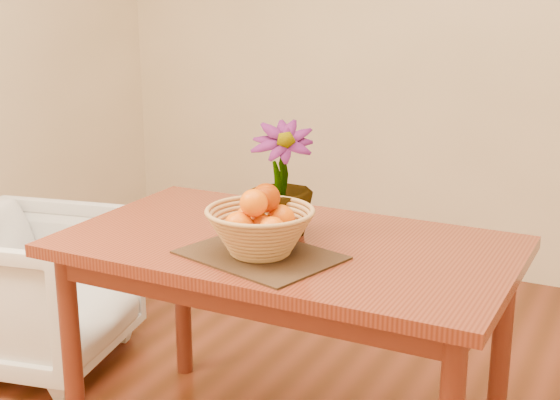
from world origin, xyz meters
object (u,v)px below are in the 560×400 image
at_px(potted_plant, 281,180).
at_px(armchair, 35,283).
at_px(wicker_basket, 260,233).
at_px(table, 287,267).

bearing_deg(potted_plant, armchair, 150.91).
distance_m(wicker_basket, armchair, 1.32).
relative_size(wicker_basket, armchair, 0.46).
xyz_separation_m(table, wicker_basket, (-0.01, -0.16, 0.16)).
height_order(potted_plant, armchair, potted_plant).
distance_m(wicker_basket, potted_plant, 0.24).
bearing_deg(potted_plant, table, -71.72).
bearing_deg(potted_plant, wicker_basket, -105.19).
xyz_separation_m(wicker_basket, armchair, (-1.20, 0.29, -0.48)).
xyz_separation_m(table, armchair, (-1.21, 0.12, -0.32)).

